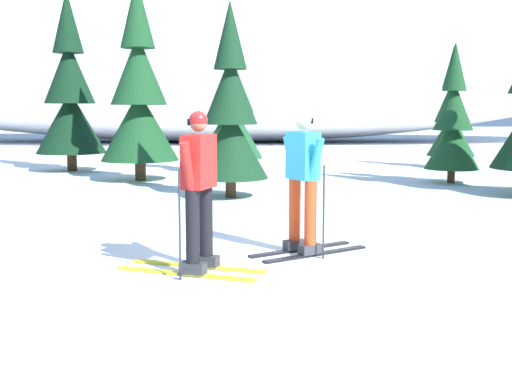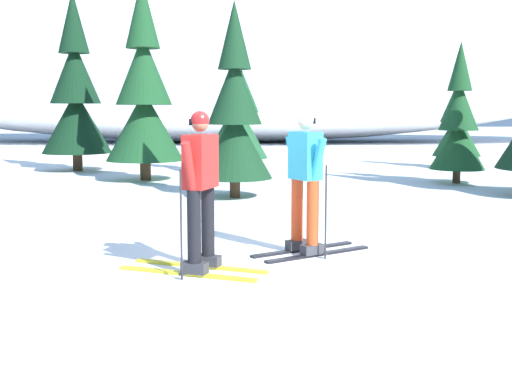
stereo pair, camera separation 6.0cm
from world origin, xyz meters
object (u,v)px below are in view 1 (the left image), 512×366
Objects in this scene: skier_red_jacket at (200,187)px; pine_tree_center_right at (455,124)px; pine_tree_center_left at (233,106)px; pine_tree_left at (141,96)px; pine_tree_far_right at (454,117)px; skier_cyan_jacket at (305,179)px; pine_tree_far_left at (72,96)px; pine_tree_center at (232,116)px.

pine_tree_center_right is at bearing 57.39° from skier_red_jacket.
pine_tree_center_left is 5.93m from pine_tree_center_right.
pine_tree_far_right is (9.04, 3.49, -0.55)m from pine_tree_left.
skier_cyan_jacket is at bearing -82.51° from pine_tree_center_left.
skier_red_jacket is 0.47× the size of pine_tree_far_right.
pine_tree_far_left is 10.79m from pine_tree_center_right.
pine_tree_far_right is at bearing 64.92° from skier_cyan_jacket.
pine_tree_center_right is (7.81, -0.56, -0.69)m from pine_tree_left.
skier_cyan_jacket is 0.39× the size of pine_tree_center_left.
skier_cyan_jacket is 9.04m from pine_tree_left.
pine_tree_center_right is 4.24m from pine_tree_far_right.
pine_tree_far_left is at bearing -175.23° from pine_tree_far_right.
pine_tree_left is at bearing -158.90° from pine_tree_far_right.
pine_tree_far_right reaches higher than pine_tree_center_right.
skier_cyan_jacket is 0.35× the size of pine_tree_left.
pine_tree_center_left is at bearing 92.12° from pine_tree_center.
pine_tree_center_right is 0.91× the size of pine_tree_far_right.
pine_tree_center reaches higher than pine_tree_center_right.
pine_tree_center is at bearing -87.88° from pine_tree_center_left.
pine_tree_center reaches higher than skier_cyan_jacket.
pine_tree_far_right is at bearing 62.00° from skier_red_jacket.
pine_tree_left is (-3.56, 8.23, 1.20)m from skier_cyan_jacket.
pine_tree_far_right is at bearing 45.23° from pine_tree_center.
skier_red_jacket is 0.39× the size of pine_tree_center_left.
pine_tree_center_right is at bearing -106.89° from pine_tree_far_right.
pine_tree_left is at bearing -146.48° from pine_tree_center_left.
pine_tree_far_left is 3.55m from pine_tree_left.
skier_cyan_jacket is at bearing -119.03° from pine_tree_center_right.
pine_tree_center is at bearing 102.32° from skier_cyan_jacket.
pine_tree_far_left is at bearing 112.55° from skier_red_jacket.
skier_cyan_jacket is at bearing -115.08° from pine_tree_far_right.
pine_tree_center_left is at bearing -12.02° from pine_tree_far_left.
pine_tree_center_right is at bearing -20.52° from pine_tree_center_left.
pine_tree_far_right is at bearing 4.77° from pine_tree_far_left.
pine_tree_left is at bearing 104.36° from skier_red_jacket.
pine_tree_left is 1.48× the size of pine_tree_center_right.
pine_tree_center_left is (4.78, -1.02, -0.29)m from pine_tree_far_left.
pine_tree_center_left is 1.14× the size of pine_tree_center.
skier_cyan_jacket is at bearing -60.61° from pine_tree_far_left.
pine_tree_left is 2.74m from pine_tree_center_left.
skier_red_jacket is 10.67m from pine_tree_center_left.
pine_tree_far_left is 1.03× the size of pine_tree_left.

